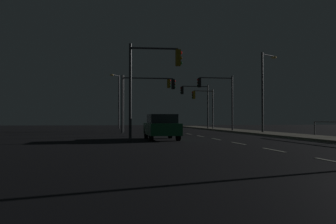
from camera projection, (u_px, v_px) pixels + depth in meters
ground_plane at (214, 139)px, 22.67m from camera, size 112.00×112.00×0.00m
sidewalk_right at (307, 137)px, 23.70m from camera, size 2.91×77.00×0.14m
lane_markings_center at (200, 136)px, 26.12m from camera, size 0.14×50.00×0.01m
lane_edge_line at (254, 135)px, 28.37m from camera, size 0.14×53.00×0.01m
car at (161, 126)px, 21.69m from camera, size 1.85×4.41×1.57m
traffic_light_near_right at (204, 101)px, 42.64m from camera, size 2.82×0.64×4.85m
traffic_light_far_left at (152, 74)px, 20.32m from camera, size 3.11×0.39×5.64m
traffic_light_far_right at (196, 98)px, 44.01m from camera, size 3.68×0.40×5.53m
traffic_light_far_center at (146, 92)px, 32.95m from camera, size 5.13×0.34×5.40m
traffic_light_mid_left at (217, 92)px, 35.74m from camera, size 3.83×0.35×5.62m
traffic_light_overhead_east at (144, 92)px, 36.09m from camera, size 5.00×0.49×5.79m
street_lamp_median at (265, 84)px, 31.44m from camera, size 1.91×1.17×7.13m
street_lamp_mid_block at (118, 96)px, 48.59m from camera, size 1.35×2.01×7.51m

